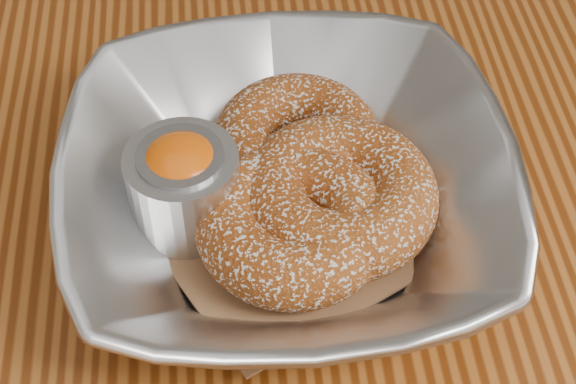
{
  "coord_description": "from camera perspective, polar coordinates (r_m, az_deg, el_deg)",
  "views": [
    {
      "loc": [
        -0.09,
        -0.25,
        1.14
      ],
      "look_at": [
        -0.06,
        0.06,
        0.78
      ],
      "focal_mm": 55.0,
      "sensor_mm": 36.0,
      "label": 1
    }
  ],
  "objects": [
    {
      "name": "serving_bowl",
      "position": [
        0.47,
        -0.0,
        -0.02
      ],
      "size": [
        0.24,
        0.24,
        0.06
      ],
      "primitive_type": "imported",
      "color": "#BABCC1",
      "rests_on": "table"
    },
    {
      "name": "parchment",
      "position": [
        0.49,
        -0.0,
        -1.62
      ],
      "size": [
        0.2,
        0.2,
        0.0
      ],
      "primitive_type": "cube",
      "rotation": [
        0.0,
        0.0,
        0.49
      ],
      "color": "brown",
      "rests_on": "table"
    },
    {
      "name": "donut_back",
      "position": [
        0.5,
        0.57,
        3.5
      ],
      "size": [
        0.11,
        0.11,
        0.03
      ],
      "primitive_type": "torus",
      "rotation": [
        0.0,
        0.0,
        0.23
      ],
      "color": "#8A3E13",
      "rests_on": "parchment"
    },
    {
      "name": "donut_front",
      "position": [
        0.46,
        0.3,
        -2.07
      ],
      "size": [
        0.14,
        0.14,
        0.04
      ],
      "primitive_type": "torus",
      "rotation": [
        0.0,
        0.0,
        0.48
      ],
      "color": "#8A3E13",
      "rests_on": "parchment"
    },
    {
      "name": "donut_extra",
      "position": [
        0.47,
        3.23,
        -0.24
      ],
      "size": [
        0.13,
        0.13,
        0.04
      ],
      "primitive_type": "torus",
      "rotation": [
        0.0,
        0.0,
        0.27
      ],
      "color": "#8A3E13",
      "rests_on": "parchment"
    },
    {
      "name": "ramekin",
      "position": [
        0.47,
        -6.76,
        0.49
      ],
      "size": [
        0.06,
        0.06,
        0.06
      ],
      "color": "#BABCC1",
      "rests_on": "table"
    }
  ]
}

